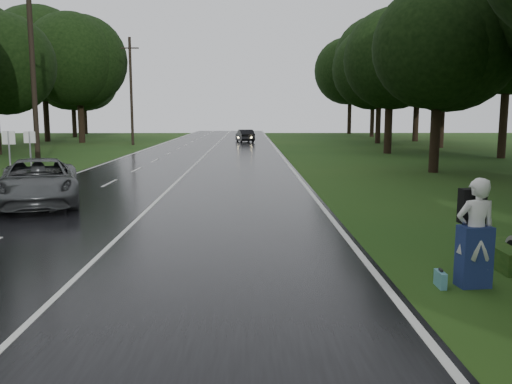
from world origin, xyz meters
TOP-DOWN VIEW (x-y plane):
  - ground at (0.00, 0.00)m, footprint 160.00×160.00m
  - road at (0.00, 20.00)m, footprint 12.00×140.00m
  - lane_center at (0.00, 20.00)m, footprint 0.12×140.00m
  - grey_car at (-3.99, 8.34)m, footprint 4.27×6.18m
  - far_car at (2.94, 49.58)m, footprint 2.26×4.46m
  - hitchhiker at (7.44, -0.66)m, footprint 0.79×0.72m
  - suitcase at (6.83, -0.72)m, footprint 0.13×0.42m
  - utility_pole_mid at (-8.50, 19.96)m, footprint 1.80×0.28m
  - utility_pole_far at (-8.50, 44.79)m, footprint 1.80×0.28m
  - road_sign_a at (-7.20, 13.50)m, footprint 0.58×0.10m
  - road_sign_b at (-7.20, 15.76)m, footprint 0.56×0.10m
  - tree_left_f at (-15.10, 49.45)m, footprint 10.02×10.02m
  - tree_right_d at (13.39, 18.65)m, footprint 7.96×7.96m
  - tree_right_e at (14.54, 32.75)m, footprint 8.56×8.56m
  - tree_right_f at (17.35, 47.75)m, footprint 9.00×9.00m

SIDE VIEW (x-z plane):
  - ground at x=0.00m, z-range 0.00..0.00m
  - utility_pole_mid at x=-8.50m, z-range -5.45..5.45m
  - utility_pole_far at x=-8.50m, z-range -5.37..5.37m
  - road_sign_a at x=-7.20m, z-range -1.20..1.20m
  - road_sign_b at x=-7.20m, z-range -1.16..1.16m
  - tree_left_f at x=-15.10m, z-range -7.83..7.83m
  - tree_right_d at x=13.39m, z-range -6.22..6.22m
  - tree_right_e at x=14.54m, z-range -6.68..6.68m
  - tree_right_f at x=17.35m, z-range -7.03..7.03m
  - road at x=0.00m, z-range 0.00..0.04m
  - lane_center at x=0.00m, z-range 0.04..0.05m
  - suitcase at x=6.83m, z-range 0.00..0.29m
  - far_car at x=2.94m, z-range 0.04..1.44m
  - grey_car at x=-3.99m, z-range 0.04..1.61m
  - hitchhiker at x=7.44m, z-range -0.07..1.95m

